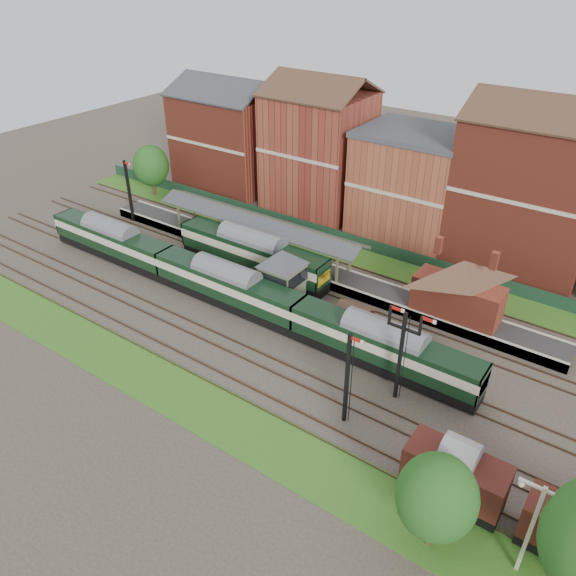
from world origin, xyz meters
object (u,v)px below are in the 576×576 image
Objects in this scene: signal_box at (282,276)px; platform_railcar at (252,252)px; dmu_train at (227,285)px; goods_van_a at (455,474)px; semaphore_bracket at (401,350)px.

platform_railcar is at bearing 152.55° from signal_box.
dmu_train is 27.82m from goods_van_a.
goods_van_a is at bearing -29.04° from signal_box.
semaphore_bracket is 23.22m from platform_railcar.
goods_van_a is (26.32, -9.00, -0.10)m from dmu_train.
semaphore_bracket is 1.30× the size of goods_van_a.
signal_box is at bearing -27.45° from platform_railcar.
semaphore_bracket is 0.16× the size of dmu_train.
goods_van_a is (22.07, -12.25, -1.02)m from signal_box.
goods_van_a is (28.32, -15.50, -0.25)m from platform_railcar.
signal_box is 0.12× the size of dmu_train.
semaphore_bracket reaches higher than signal_box.
dmu_train is at bearing -142.62° from signal_box.
semaphore_bracket reaches higher than platform_railcar.
signal_box reaches higher than goods_van_a.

